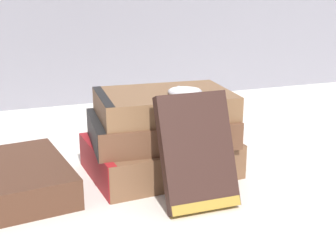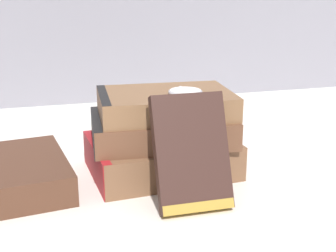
{
  "view_description": "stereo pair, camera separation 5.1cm",
  "coord_description": "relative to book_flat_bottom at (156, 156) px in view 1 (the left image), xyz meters",
  "views": [
    {
      "loc": [
        -0.21,
        -0.59,
        0.27
      ],
      "look_at": [
        0.0,
        -0.01,
        0.08
      ],
      "focal_mm": 50.0,
      "sensor_mm": 36.0,
      "label": 1
    },
    {
      "loc": [
        -0.16,
        -0.6,
        0.27
      ],
      "look_at": [
        0.0,
        -0.01,
        0.08
      ],
      "focal_mm": 50.0,
      "sensor_mm": 36.0,
      "label": 2
    }
  ],
  "objects": [
    {
      "name": "book_flat_bottom",
      "position": [
        0.0,
        0.0,
        0.0
      ],
      "size": [
        0.21,
        0.16,
        0.05
      ],
      "rotation": [
        0.0,
        0.0,
        0.07
      ],
      "color": "brown",
      "rests_on": "ground_plane"
    },
    {
      "name": "reading_glasses",
      "position": [
        -0.02,
        0.15,
        -0.02
      ],
      "size": [
        0.1,
        0.06,
        0.0
      ],
      "rotation": [
        0.0,
        0.0,
        0.18
      ],
      "color": "#ADADB2",
      "rests_on": "ground_plane"
    },
    {
      "name": "pocket_watch",
      "position": [
        0.03,
        -0.02,
        0.1
      ],
      "size": [
        0.05,
        0.05,
        0.01
      ],
      "color": "white",
      "rests_on": "book_flat_top"
    },
    {
      "name": "book_leaning_front",
      "position": [
        0.01,
        -0.12,
        0.04
      ],
      "size": [
        0.09,
        0.07,
        0.14
      ],
      "rotation": [
        -0.39,
        0.0,
        0.0
      ],
      "color": "#331E19",
      "rests_on": "ground_plane"
    },
    {
      "name": "ground_plane",
      "position": [
        0.01,
        -0.02,
        -0.02
      ],
      "size": [
        3.0,
        3.0,
        0.0
      ],
      "primitive_type": "plane",
      "color": "silver"
    },
    {
      "name": "book_flat_middle",
      "position": [
        0.0,
        -0.0,
        0.04
      ],
      "size": [
        0.2,
        0.15,
        0.04
      ],
      "rotation": [
        0.0,
        0.0,
        -0.08
      ],
      "color": "brown",
      "rests_on": "book_flat_bottom"
    },
    {
      "name": "book_flat_top",
      "position": [
        0.01,
        -0.0,
        0.08
      ],
      "size": [
        0.19,
        0.14,
        0.03
      ],
      "rotation": [
        0.0,
        0.0,
        -0.06
      ],
      "color": "brown",
      "rests_on": "book_flat_middle"
    }
  ]
}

